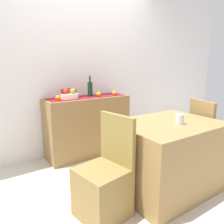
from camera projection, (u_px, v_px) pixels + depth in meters
ground_plane at (128, 179)px, 2.58m from camera, size 6.40×6.40×0.02m
room_wall_rear at (80, 62)px, 3.24m from camera, size 6.40×0.06×2.70m
sideboard_console at (88, 126)px, 3.21m from camera, size 1.22×0.42×0.86m
table_runner at (87, 97)px, 3.11m from camera, size 1.15×0.32×0.01m
fruit_bowl at (69, 96)px, 2.95m from camera, size 0.25×0.25×0.07m
apple_center at (66, 92)px, 2.88m from camera, size 0.07×0.07×0.07m
apple_rear at (69, 90)px, 2.97m from camera, size 0.08×0.08×0.08m
apple_left at (63, 91)px, 2.93m from camera, size 0.07×0.07×0.07m
apple_front at (73, 91)px, 2.90m from camera, size 0.07×0.07×0.07m
apple_right at (74, 90)px, 2.98m from camera, size 0.07×0.07×0.07m
wine_bottle at (90, 89)px, 3.11m from camera, size 0.07×0.07×0.30m
orange_loose_end at (58, 98)px, 2.80m from camera, size 0.07×0.07×0.07m
orange_loose_near_bowl at (114, 93)px, 3.27m from camera, size 0.07×0.07×0.07m
orange_loose_mid at (99, 94)px, 3.13m from camera, size 0.07×0.07×0.07m
dining_table at (167, 156)px, 2.32m from camera, size 1.06×0.81×0.74m
coffee_cup at (180, 119)px, 2.16m from camera, size 0.08×0.08×0.10m
chair_near_window at (104, 188)px, 1.91m from camera, size 0.46×0.46×0.90m
chair_by_corner at (209, 149)px, 2.78m from camera, size 0.49×0.49×0.90m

